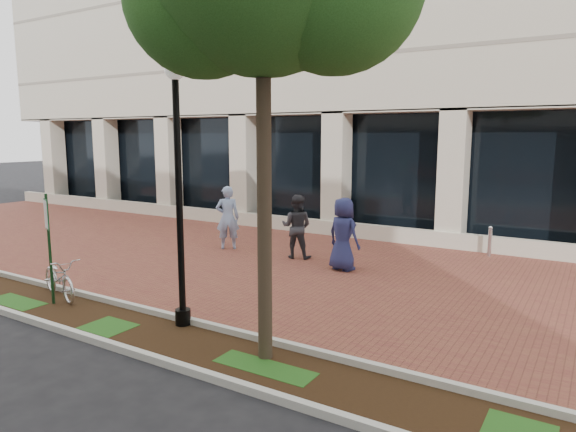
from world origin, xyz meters
The scene contains 12 objects.
ground centered at (0.00, 0.00, 0.00)m, with size 120.00×120.00×0.00m, color black.
brick_plaza centered at (0.00, 0.00, 0.01)m, with size 40.00×9.00×0.01m, color brown.
planting_strip centered at (0.00, -5.25, 0.01)m, with size 40.00×1.50×0.01m, color black.
curb_plaza_side centered at (0.00, -4.50, 0.06)m, with size 40.00×0.12×0.12m, color beige.
curb_street_side centered at (0.00, -6.00, 0.06)m, with size 40.00×0.12×0.12m, color beige.
parking_sign centered at (-3.46, -5.13, 1.46)m, with size 0.34×0.07×2.28m.
lamppost centered at (-0.37, -4.60, 2.65)m, with size 0.36×0.36×4.71m.
locked_bicycle centered at (-3.71, -4.78, 0.44)m, with size 0.59×1.69×0.89m, color silver.
pedestrian_left centered at (-3.64, 0.86, 0.97)m, with size 0.70×0.46×1.93m, color #8DA6D2.
pedestrian_mid centered at (-1.27, 0.96, 0.90)m, with size 0.87×0.68×1.80m, color #2C2D32.
pedestrian_right centered at (0.42, 0.44, 0.94)m, with size 0.92×0.60×1.88m, color navy.
bollard centered at (3.34, 4.00, 0.46)m, with size 0.12×0.12×0.89m.
Camera 1 is at (5.95, -11.21, 3.42)m, focal length 32.00 mm.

